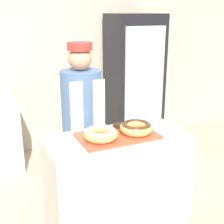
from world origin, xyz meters
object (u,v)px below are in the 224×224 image
object	(u,v)px
brownie_back_left	(102,128)
beverage_fridge	(134,82)
serving_tray	(117,136)
donut_chocolate_glaze	(136,127)
brownie_back_right	(118,126)
donut_light_glaze	(101,133)
baker_person	(82,125)

from	to	relation	value
brownie_back_left	beverage_fridge	bearing A→B (deg)	54.03
serving_tray	donut_chocolate_glaze	world-z (taller)	donut_chocolate_glaze
brownie_back_right	donut_chocolate_glaze	bearing A→B (deg)	-63.91
brownie_back_right	beverage_fridge	distance (m)	1.90
donut_chocolate_glaze	brownie_back_left	distance (m)	0.28
beverage_fridge	brownie_back_left	bearing A→B (deg)	-125.97
serving_tray	beverage_fridge	xyz separation A→B (m)	(1.09, 1.74, -0.02)
brownie_back_left	brownie_back_right	xyz separation A→B (m)	(0.15, 0.00, 0.00)
serving_tray	donut_light_glaze	distance (m)	0.17
baker_person	beverage_fridge	distance (m)	1.67
serving_tray	baker_person	world-z (taller)	baker_person
brownie_back_left	baker_person	distance (m)	0.46
serving_tray	brownie_back_right	bearing A→B (deg)	60.58
serving_tray	donut_light_glaze	bearing A→B (deg)	-168.57
serving_tray	brownie_back_left	world-z (taller)	brownie_back_left
brownie_back_left	beverage_fridge	size ratio (longest dim) A/B	0.04
brownie_back_right	brownie_back_left	bearing A→B (deg)	180.00
serving_tray	brownie_back_left	bearing A→B (deg)	119.42
brownie_back_left	beverage_fridge	xyz separation A→B (m)	(1.17, 1.61, -0.04)
serving_tray	baker_person	size ratio (longest dim) A/B	0.38
donut_light_glaze	brownie_back_left	world-z (taller)	donut_light_glaze
serving_tray	donut_chocolate_glaze	xyz separation A→B (m)	(0.15, -0.03, 0.06)
serving_tray	brownie_back_left	size ratio (longest dim) A/B	8.77
brownie_back_left	brownie_back_right	bearing A→B (deg)	0.00
donut_light_glaze	donut_chocolate_glaze	xyz separation A→B (m)	(0.31, 0.00, 0.00)
serving_tray	brownie_back_right	size ratio (longest dim) A/B	8.77
donut_light_glaze	beverage_fridge	distance (m)	2.17
donut_light_glaze	brownie_back_right	xyz separation A→B (m)	(0.23, 0.16, -0.03)
serving_tray	beverage_fridge	size ratio (longest dim) A/B	0.34
donut_light_glaze	baker_person	xyz separation A→B (m)	(0.06, 0.60, -0.15)
serving_tray	donut_light_glaze	size ratio (longest dim) A/B	2.33
brownie_back_right	beverage_fridge	xyz separation A→B (m)	(1.02, 1.61, -0.04)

